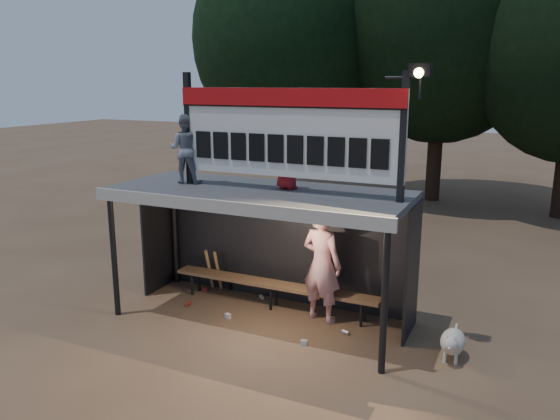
# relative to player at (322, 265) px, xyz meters

# --- Properties ---
(ground) EXTENTS (80.00, 80.00, 0.00)m
(ground) POSITION_rel_player_xyz_m (-0.98, -0.41, -1.02)
(ground) COLOR brown
(ground) RESTS_ON ground
(player) EXTENTS (0.83, 0.63, 2.03)m
(player) POSITION_rel_player_xyz_m (0.00, 0.00, 0.00)
(player) COLOR white
(player) RESTS_ON ground
(child_a) EXTENTS (0.69, 0.59, 1.21)m
(child_a) POSITION_rel_player_xyz_m (-2.41, -0.42, 1.91)
(child_a) COLOR gray
(child_a) RESTS_ON dugout_shelter
(child_b) EXTENTS (0.54, 0.43, 0.96)m
(child_b) POSITION_rel_player_xyz_m (-0.56, -0.19, 1.78)
(child_b) COLOR maroon
(child_b) RESTS_ON dugout_shelter
(dugout_shelter) EXTENTS (5.10, 2.08, 2.32)m
(dugout_shelter) POSITION_rel_player_xyz_m (-0.98, -0.17, 0.83)
(dugout_shelter) COLOR #434345
(dugout_shelter) RESTS_ON ground
(scoreboard_assembly) EXTENTS (4.10, 0.27, 1.99)m
(scoreboard_assembly) POSITION_rel_player_xyz_m (-0.43, -0.42, 2.31)
(scoreboard_assembly) COLOR black
(scoreboard_assembly) RESTS_ON dugout_shelter
(bench) EXTENTS (4.00, 0.35, 0.48)m
(bench) POSITION_rel_player_xyz_m (-0.98, 0.14, -0.58)
(bench) COLOR brown
(bench) RESTS_ON ground
(tree_left) EXTENTS (6.46, 6.46, 9.27)m
(tree_left) POSITION_rel_player_xyz_m (-4.98, 9.59, 4.50)
(tree_left) COLOR black
(tree_left) RESTS_ON ground
(tree_mid) EXTENTS (7.22, 7.22, 10.36)m
(tree_mid) POSITION_rel_player_xyz_m (0.02, 11.09, 5.15)
(tree_mid) COLOR #312116
(tree_mid) RESTS_ON ground
(dog) EXTENTS (0.36, 0.81, 0.49)m
(dog) POSITION_rel_player_xyz_m (2.27, -0.48, -0.74)
(dog) COLOR beige
(dog) RESTS_ON ground
(bats) EXTENTS (0.48, 0.33, 0.84)m
(bats) POSITION_rel_player_xyz_m (-2.33, 0.41, -0.59)
(bats) COLOR #A57A4D
(bats) RESTS_ON ground
(litter) EXTENTS (3.27, 1.53, 0.08)m
(litter) POSITION_rel_player_xyz_m (-1.21, -0.30, -0.98)
(litter) COLOR red
(litter) RESTS_ON ground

